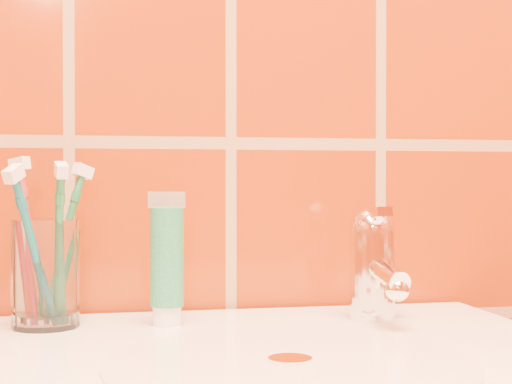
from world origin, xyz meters
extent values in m
cylinder|color=silver|center=(0.00, 0.91, 0.85)|extent=(0.30, 0.30, 0.00)
cylinder|color=white|center=(0.00, 0.91, 0.85)|extent=(0.04, 0.04, 0.00)
cylinder|color=white|center=(-0.20, 1.12, 0.90)|extent=(0.08, 0.08, 0.11)
cylinder|color=white|center=(-0.08, 1.10, 0.86)|extent=(0.03, 0.03, 0.02)
cylinder|color=#1B734B|center=(-0.08, 1.10, 0.92)|extent=(0.03, 0.03, 0.10)
cube|color=beige|center=(-0.08, 1.10, 0.98)|extent=(0.04, 0.00, 0.02)
cylinder|color=white|center=(0.14, 1.09, 0.90)|extent=(0.05, 0.05, 0.09)
sphere|color=white|center=(0.14, 1.09, 0.94)|extent=(0.05, 0.05, 0.05)
cylinder|color=white|center=(0.14, 1.06, 0.91)|extent=(0.02, 0.09, 0.03)
cube|color=white|center=(0.14, 1.08, 0.96)|extent=(0.02, 0.06, 0.01)
camera|label=1|loc=(-0.15, 0.30, 1.00)|focal=55.00mm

